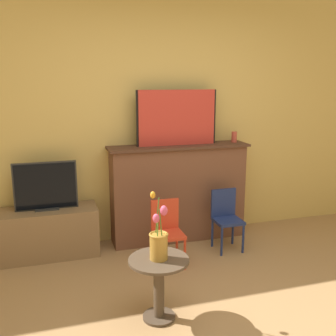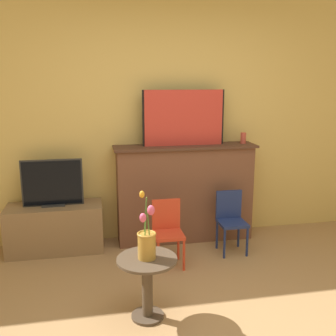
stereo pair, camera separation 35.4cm
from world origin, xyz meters
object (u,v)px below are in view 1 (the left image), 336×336
at_px(painting, 177,118).
at_px(vase_tulips, 159,242).
at_px(tv_monitor, 46,187).
at_px(chair_blue, 226,216).
at_px(chair_red, 167,229).

xyz_separation_m(painting, vase_tulips, (-0.60, -1.42, -0.74)).
relative_size(painting, vase_tulips, 1.81).
distance_m(tv_monitor, chair_blue, 1.84).
xyz_separation_m(chair_red, vase_tulips, (-0.31, -0.84, 0.25)).
distance_m(chair_red, vase_tulips, 0.93).
xyz_separation_m(painting, chair_blue, (0.41, -0.41, -0.99)).
bearing_deg(chair_blue, chair_red, -165.90).
relative_size(painting, tv_monitor, 1.45).
bearing_deg(painting, tv_monitor, -177.59).
xyz_separation_m(chair_red, chair_blue, (0.69, 0.17, 0.00)).
xyz_separation_m(tv_monitor, chair_red, (1.08, -0.53, -0.36)).
bearing_deg(painting, vase_tulips, -112.92).
distance_m(painting, tv_monitor, 1.51).
height_order(painting, vase_tulips, painting).
relative_size(tv_monitor, chair_red, 0.96).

